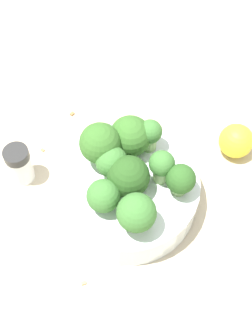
{
  "coord_description": "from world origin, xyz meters",
  "views": [
    {
      "loc": [
        -0.29,
        0.09,
        0.57
      ],
      "look_at": [
        0.0,
        0.0,
        0.08
      ],
      "focal_mm": 50.0,
      "sensor_mm": 36.0,
      "label": 1
    }
  ],
  "objects": [
    {
      "name": "broccoli_floret_7",
      "position": [
        0.04,
        -0.05,
        0.08
      ],
      "size": [
        0.03,
        0.03,
        0.05
      ],
      "color": "#84AD66",
      "rests_on": "bowl"
    },
    {
      "name": "almond_crumb_3",
      "position": [
        -0.1,
        0.09,
        0.0
      ],
      "size": [
        0.0,
        0.01,
        0.01
      ],
      "primitive_type": "cube",
      "rotation": [
        0.0,
        0.0,
        1.51
      ],
      "color": "tan",
      "rests_on": "ground_plane"
    },
    {
      "name": "bowl",
      "position": [
        0.0,
        0.0,
        0.02
      ],
      "size": [
        0.19,
        0.19,
        0.05
      ],
      "primitive_type": "cylinder",
      "color": "silver",
      "rests_on": "ground_plane"
    },
    {
      "name": "almond_crumb_1",
      "position": [
        0.17,
        0.03,
        0.0
      ],
      "size": [
        0.01,
        0.01,
        0.01
      ],
      "primitive_type": "cube",
      "rotation": [
        0.0,
        0.0,
        2.16
      ],
      "color": "olive",
      "rests_on": "ground_plane"
    },
    {
      "name": "pepper_shaker",
      "position": [
        0.08,
        0.13,
        0.03
      ],
      "size": [
        0.03,
        0.03,
        0.06
      ],
      "color": "silver",
      "rests_on": "ground_plane"
    },
    {
      "name": "ground_plane",
      "position": [
        0.0,
        0.0,
        0.0
      ],
      "size": [
        3.0,
        3.0,
        0.0
      ],
      "primitive_type": "plane",
      "color": "beige"
    },
    {
      "name": "lemon_wedge",
      "position": [
        0.03,
        -0.17,
        0.02
      ],
      "size": [
        0.05,
        0.05,
        0.05
      ],
      "primitive_type": "sphere",
      "color": "yellow",
      "rests_on": "ground_plane"
    },
    {
      "name": "almond_crumb_0",
      "position": [
        0.11,
        0.09,
        0.0
      ],
      "size": [
        0.01,
        0.01,
        0.01
      ],
      "primitive_type": "cube",
      "rotation": [
        0.0,
        0.0,
        3.7
      ],
      "color": "#AD7F4C",
      "rests_on": "ground_plane"
    },
    {
      "name": "broccoli_floret_2",
      "position": [
        -0.06,
        0.01,
        0.08
      ],
      "size": [
        0.05,
        0.05,
        0.06
      ],
      "color": "#7A9E5B",
      "rests_on": "bowl"
    },
    {
      "name": "broccoli_floret_1",
      "position": [
        0.05,
        -0.02,
        0.08
      ],
      "size": [
        0.05,
        0.05,
        0.06
      ],
      "color": "#7A9E5B",
      "rests_on": "bowl"
    },
    {
      "name": "broccoli_floret_3",
      "position": [
        -0.01,
        -0.04,
        0.08
      ],
      "size": [
        0.03,
        0.03,
        0.05
      ],
      "color": "#8EB770",
      "rests_on": "bowl"
    },
    {
      "name": "broccoli_floret_8",
      "position": [
        -0.03,
        0.04,
        0.07
      ],
      "size": [
        0.04,
        0.04,
        0.05
      ],
      "color": "#7A9E5B",
      "rests_on": "bowl"
    },
    {
      "name": "broccoli_floret_0",
      "position": [
        -0.01,
        -0.0,
        0.08
      ],
      "size": [
        0.05,
        0.05,
        0.06
      ],
      "color": "#84AD66",
      "rests_on": "bowl"
    },
    {
      "name": "broccoli_floret_5",
      "position": [
        0.02,
        0.01,
        0.08
      ],
      "size": [
        0.04,
        0.04,
        0.05
      ],
      "color": "#8EB770",
      "rests_on": "bowl"
    },
    {
      "name": "almond_crumb_2",
      "position": [
        0.1,
        -0.08,
        0.0
      ],
      "size": [
        0.01,
        0.01,
        0.01
      ],
      "primitive_type": "cube",
      "rotation": [
        0.0,
        0.0,
        2.85
      ],
      "color": "tan",
      "rests_on": "ground_plane"
    },
    {
      "name": "broccoli_floret_4",
      "position": [
        -0.03,
        -0.06,
        0.08
      ],
      "size": [
        0.04,
        0.04,
        0.05
      ],
      "color": "#7A9E5B",
      "rests_on": "bowl"
    },
    {
      "name": "broccoli_floret_6",
      "position": [
        0.04,
        0.02,
        0.09
      ],
      "size": [
        0.05,
        0.05,
        0.07
      ],
      "color": "#84AD66",
      "rests_on": "bowl"
    }
  ]
}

